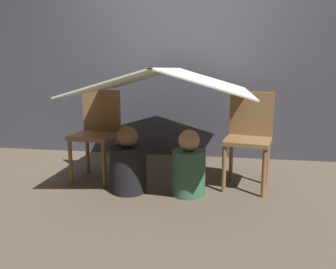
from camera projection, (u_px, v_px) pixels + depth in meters
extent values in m
plane|color=brown|center=(166.00, 187.00, 2.96)|extent=(8.80, 8.80, 0.00)
cube|color=#3D3D47|center=(182.00, 51.00, 3.82)|extent=(7.00, 0.05, 2.50)
cylinder|color=brown|center=(71.00, 162.00, 3.00)|extent=(0.04, 0.04, 0.41)
cylinder|color=brown|center=(104.00, 165.00, 2.93)|extent=(0.04, 0.04, 0.41)
cylinder|color=brown|center=(88.00, 154.00, 3.32)|extent=(0.04, 0.04, 0.41)
cylinder|color=brown|center=(118.00, 156.00, 3.24)|extent=(0.04, 0.04, 0.41)
cube|color=brown|center=(94.00, 136.00, 3.08)|extent=(0.42, 0.42, 0.04)
cube|color=brown|center=(101.00, 110.00, 3.21)|extent=(0.39, 0.06, 0.40)
cylinder|color=brown|center=(224.00, 169.00, 2.81)|extent=(0.04, 0.04, 0.41)
cylinder|color=brown|center=(264.00, 173.00, 2.69)|extent=(0.04, 0.04, 0.41)
cylinder|color=brown|center=(231.00, 159.00, 3.11)|extent=(0.04, 0.04, 0.41)
cylinder|color=brown|center=(267.00, 163.00, 2.99)|extent=(0.04, 0.04, 0.41)
cube|color=brown|center=(248.00, 141.00, 2.86)|extent=(0.46, 0.46, 0.04)
cube|color=brown|center=(251.00, 114.00, 2.98)|extent=(0.39, 0.11, 0.40)
cube|color=silver|center=(129.00, 80.00, 2.92)|extent=(0.71, 1.49, 0.21)
cube|color=silver|center=(208.00, 81.00, 2.81)|extent=(0.71, 1.49, 0.21)
cube|color=silver|center=(168.00, 69.00, 2.84)|extent=(0.04, 1.49, 0.01)
cylinder|color=black|center=(128.00, 169.00, 2.83)|extent=(0.31, 0.31, 0.40)
sphere|color=brown|center=(127.00, 137.00, 2.77)|extent=(0.18, 0.18, 0.18)
cylinder|color=#38664C|center=(189.00, 173.00, 2.76)|extent=(0.28, 0.28, 0.38)
sphere|color=tan|center=(189.00, 140.00, 2.70)|extent=(0.18, 0.18, 0.18)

